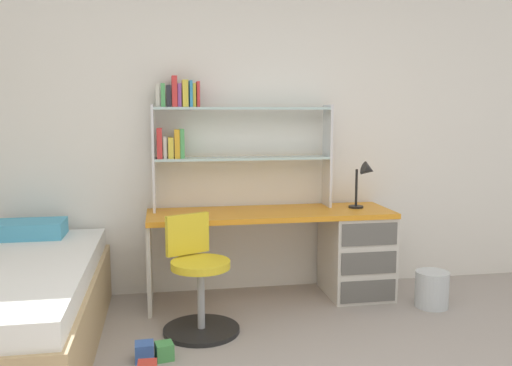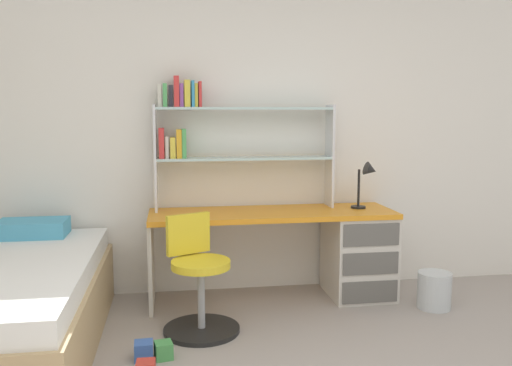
% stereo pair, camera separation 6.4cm
% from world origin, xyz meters
% --- Properties ---
extents(room_shell, '(5.81, 6.19, 2.53)m').
position_xyz_m(room_shell, '(-1.26, 1.27, 1.26)').
color(room_shell, white).
rests_on(room_shell, ground_plane).
extents(desk, '(1.92, 0.58, 0.71)m').
position_xyz_m(desk, '(0.48, 2.28, 0.40)').
color(desk, orange).
rests_on(desk, ground_plane).
extents(bookshelf_hutch, '(1.43, 0.22, 1.05)m').
position_xyz_m(bookshelf_hutch, '(-0.44, 2.45, 1.34)').
color(bookshelf_hutch, silver).
rests_on(bookshelf_hutch, desk).
extents(desk_lamp, '(0.20, 0.17, 0.38)m').
position_xyz_m(desk_lamp, '(0.75, 2.27, 0.97)').
color(desk_lamp, black).
rests_on(desk_lamp, desk).
extents(swivel_chair, '(0.52, 0.52, 0.79)m').
position_xyz_m(swivel_chair, '(-0.64, 1.74, 0.31)').
color(swivel_chair, black).
rests_on(swivel_chair, ground_plane).
extents(bed_platform, '(1.09, 2.03, 0.69)m').
position_xyz_m(bed_platform, '(-1.84, 1.57, 0.29)').
color(bed_platform, tan).
rests_on(bed_platform, ground_plane).
extents(waste_bin, '(0.25, 0.25, 0.28)m').
position_xyz_m(waste_bin, '(1.16, 1.89, 0.14)').
color(waste_bin, silver).
rests_on(waste_bin, ground_plane).
extents(toy_block_blue_2, '(0.12, 0.12, 0.11)m').
position_xyz_m(toy_block_blue_2, '(-0.99, 1.34, 0.06)').
color(toy_block_blue_2, '#3860B7').
rests_on(toy_block_blue_2, ground_plane).
extents(toy_block_green_4, '(0.12, 0.12, 0.10)m').
position_xyz_m(toy_block_green_4, '(-0.88, 1.34, 0.05)').
color(toy_block_green_4, '#479E51').
rests_on(toy_block_green_4, ground_plane).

